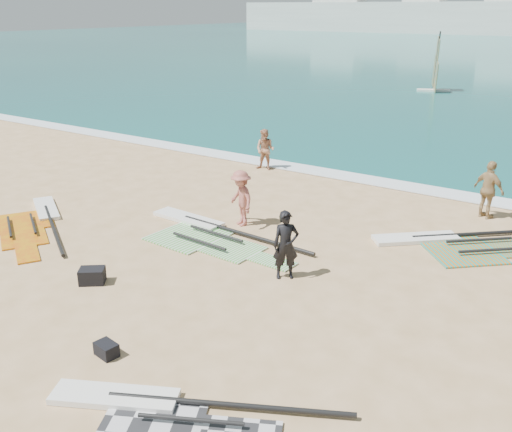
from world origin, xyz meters
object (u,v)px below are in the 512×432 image
Objects in this scene: rig_orange at (462,243)px; gear_bag_far at (106,349)px; person_wetsuit at (286,245)px; beachgoer_left at (265,150)px; beachgoer_back at (489,190)px; rig_green at (206,232)px; gear_bag_near at (92,276)px; rig_grey at (166,420)px; rig_red at (35,222)px; beachgoer_mid at (241,198)px.

gear_bag_far is at bearing -156.06° from rig_orange.
beachgoer_left is (-6.25, 8.56, -0.03)m from person_wetsuit.
beachgoer_left is 0.90× the size of beachgoer_back.
gear_bag_far is at bearing -77.89° from beachgoer_left.
beachgoer_back reaches higher than gear_bag_far.
rig_green is at bearing -78.85° from beachgoer_left.
gear_bag_near is at bearing 177.63° from person_wetsuit.
rig_grey is at bearing -142.93° from rig_orange.
rig_orange is at bearing 57.34° from rig_red.
beachgoer_mid is at bearing 90.87° from rig_grey.
rig_orange is at bearing 52.49° from rig_grey.
rig_grey is at bearing -52.47° from rig_green.
gear_bag_far is at bearing -142.85° from person_wetsuit.
rig_orange reaches higher than rig_grey.
person_wetsuit is 10.60m from beachgoer_left.
beachgoer_back reaches higher than beachgoer_mid.
gear_bag_near is 1.33× the size of gear_bag_far.
rig_grey is 8.62m from rig_green.
gear_bag_far is (2.79, -2.04, -0.06)m from gear_bag_near.
rig_red is 6.86m from beachgoer_mid.
rig_green is 6.79m from gear_bag_far.
beachgoer_left reaches higher than gear_bag_near.
beachgoer_mid is (3.06, -6.07, 0.03)m from beachgoer_left.
person_wetsuit is at bearing 93.15° from beachgoer_back.
beachgoer_left is (-2.61, 7.34, 0.83)m from rig_green.
rig_red is at bearing -119.03° from beachgoer_mid.
beachgoer_back is (12.14, 8.84, 0.93)m from rig_red.
beachgoer_back is at bearing 71.09° from gear_bag_far.
rig_orange is 8.89× the size of gear_bag_near.
rig_orange is 3.04× the size of person_wetsuit.
person_wetsuit reaches higher than rig_red.
rig_green is at bearing 165.48° from rig_orange.
rig_red is 2.78× the size of person_wetsuit.
beachgoer_back is (9.47, -0.91, 0.09)m from beachgoer_left.
beachgoer_left is (2.66, 9.75, 0.84)m from rig_red.
rig_orange is 13.56m from rig_red.
rig_orange is at bearing 66.24° from gear_bag_far.
rig_grey is 9.51m from beachgoer_mid.
rig_grey is at bearing -71.08° from beachgoer_left.
rig_red is 2.61× the size of beachgoer_back.
rig_orange is 2.96m from beachgoer_back.
gear_bag_far is 0.24× the size of beachgoer_back.
gear_bag_near is 5.63m from beachgoer_mid.
rig_orange reaches higher than rig_red.
gear_bag_near is at bearing -174.52° from rig_orange.
beachgoer_left is (-2.32, 11.61, 0.69)m from gear_bag_near.
beachgoer_left is at bearing 116.30° from rig_orange.
beachgoer_mid is 8.24m from beachgoer_back.
gear_bag_near is 12.90m from beachgoer_back.
beachgoer_back is at bearing 67.08° from beachgoer_mid.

